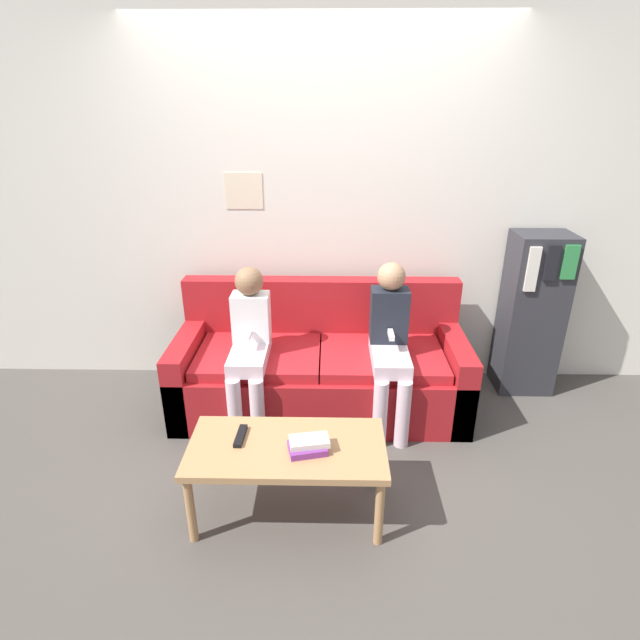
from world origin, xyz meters
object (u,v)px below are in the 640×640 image
Objects in this scene: person_left at (249,341)px; tv_remote at (241,436)px; bookshelf at (531,314)px; couch at (320,369)px; coffee_table at (287,453)px; person_right at (390,340)px.

person_left is 6.05× the size of tv_remote.
bookshelf is (1.96, 0.46, 0.00)m from person_left.
couch reaches higher than coffee_table.
couch reaches higher than tv_remote.
couch is at bearing 157.16° from person_right.
person_left is 0.88× the size of bookshelf.
couch is 0.58m from person_left.
tv_remote is (-0.24, 0.06, 0.06)m from coffee_table.
coffee_table is 0.95× the size of person_left.
tv_remote is (-0.39, -0.97, 0.15)m from couch.
couch is 11.38× the size of tv_remote.
bookshelf is at bearing 23.47° from person_right.
person_left reaches higher than couch.
tv_remote is at bearing -146.72° from bookshelf.
bookshelf is (1.89, 1.24, 0.16)m from tv_remote.
tv_remote is at bearing -111.76° from couch.
person_right is at bearing 45.78° from tv_remote.
person_right reaches higher than couch.
bookshelf reaches higher than couch.
person_right is at bearing -156.53° from bookshelf.
person_right reaches higher than person_left.
person_right reaches higher than coffee_table.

